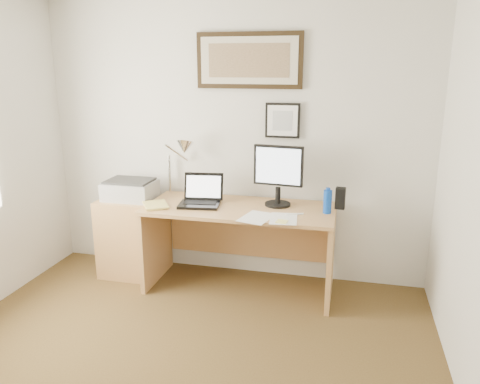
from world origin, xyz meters
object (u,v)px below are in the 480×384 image
(book, at_px, (144,206))
(lcd_monitor, at_px, (278,173))
(side_cabinet, at_px, (129,237))
(water_bottle, at_px, (327,202))
(desk, at_px, (242,230))
(printer, at_px, (130,189))
(laptop, at_px, (201,198))

(book, distance_m, lcd_monitor, 1.17)
(side_cabinet, distance_m, book, 0.55)
(water_bottle, distance_m, lcd_monitor, 0.48)
(desk, relative_size, lcd_monitor, 3.08)
(side_cabinet, height_order, lcd_monitor, lcd_monitor)
(desk, bearing_deg, side_cabinet, -178.11)
(water_bottle, xyz_separation_m, printer, (-1.78, 0.08, -0.03))
(lcd_monitor, relative_size, printer, 1.18)
(side_cabinet, relative_size, laptop, 1.98)
(side_cabinet, xyz_separation_m, water_bottle, (1.80, -0.05, 0.48))
(side_cabinet, bearing_deg, lcd_monitor, 2.66)
(water_bottle, distance_m, laptop, 1.07)
(side_cabinet, height_order, desk, desk)
(book, relative_size, lcd_monitor, 0.50)
(book, bearing_deg, desk, 19.93)
(side_cabinet, xyz_separation_m, lcd_monitor, (1.38, 0.06, 0.68))
(printer, bearing_deg, lcd_monitor, 1.41)
(water_bottle, xyz_separation_m, lcd_monitor, (-0.42, 0.11, 0.19))
(desk, relative_size, laptop, 4.34)
(water_bottle, bearing_deg, lcd_monitor, 165.10)
(desk, bearing_deg, laptop, -164.90)
(laptop, bearing_deg, water_bottle, 0.42)
(book, bearing_deg, laptop, 23.48)
(water_bottle, bearing_deg, laptop, -179.58)
(water_bottle, relative_size, book, 0.73)
(side_cabinet, bearing_deg, water_bottle, -1.56)
(laptop, height_order, lcd_monitor, lcd_monitor)
(desk, xyz_separation_m, printer, (-1.05, -0.00, 0.30))
(lcd_monitor, bearing_deg, laptop, -169.45)
(desk, bearing_deg, printer, -179.74)
(book, height_order, desk, book)
(laptop, bearing_deg, printer, 172.93)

